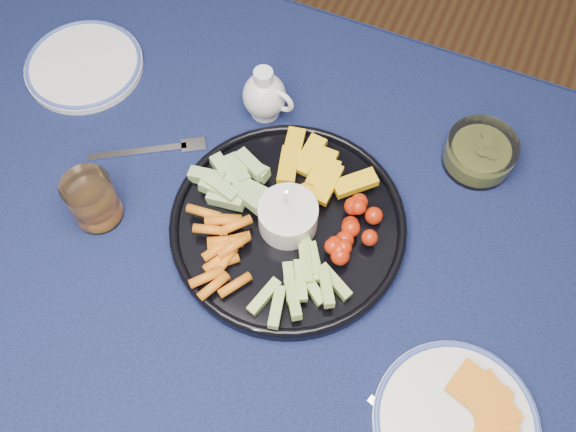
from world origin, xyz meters
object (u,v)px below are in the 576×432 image
at_px(pickle_bowl, 479,154).
at_px(side_plate_extra, 84,65).
at_px(crudite_platter, 287,222).
at_px(creamer_pitcher, 265,96).
at_px(cheese_plate, 457,423).
at_px(juice_tumbler, 94,202).
at_px(dining_table, 256,303).

distance_m(pickle_bowl, side_plate_extra, 0.67).
xyz_separation_m(crudite_platter, creamer_pitcher, (-0.12, 0.18, 0.02)).
xyz_separation_m(creamer_pitcher, cheese_plate, (0.43, -0.36, -0.03)).
distance_m(creamer_pitcher, cheese_plate, 0.56).
relative_size(cheese_plate, juice_tumbler, 2.49).
height_order(creamer_pitcher, pickle_bowl, creamer_pitcher).
bearing_deg(creamer_pitcher, dining_table, -68.73).
xyz_separation_m(pickle_bowl, juice_tumbler, (-0.50, -0.32, 0.01)).
bearing_deg(dining_table, side_plate_extra, 150.83).
distance_m(dining_table, cheese_plate, 0.34).
distance_m(dining_table, side_plate_extra, 0.51).
bearing_deg(crudite_platter, side_plate_extra, 162.09).
height_order(pickle_bowl, cheese_plate, pickle_bowl).
xyz_separation_m(cheese_plate, side_plate_extra, (-0.75, 0.32, -0.00)).
bearing_deg(creamer_pitcher, cheese_plate, -39.62).
xyz_separation_m(crudite_platter, cheese_plate, (0.31, -0.17, -0.01)).
xyz_separation_m(dining_table, cheese_plate, (0.32, -0.07, 0.10)).
bearing_deg(creamer_pitcher, side_plate_extra, -172.85).
height_order(juice_tumbler, side_plate_extra, juice_tumbler).
height_order(pickle_bowl, juice_tumbler, juice_tumbler).
height_order(crudite_platter, cheese_plate, crudite_platter).
bearing_deg(side_plate_extra, cheese_plate, -22.74).
relative_size(crudite_platter, creamer_pitcher, 3.58).
xyz_separation_m(creamer_pitcher, side_plate_extra, (-0.32, -0.04, -0.03)).
distance_m(cheese_plate, side_plate_extra, 0.82).
distance_m(crudite_platter, cheese_plate, 0.36).
bearing_deg(pickle_bowl, side_plate_extra, -172.78).
bearing_deg(juice_tumbler, side_plate_extra, 126.49).
height_order(crudite_platter, pickle_bowl, crudite_platter).
height_order(dining_table, cheese_plate, cheese_plate).
bearing_deg(cheese_plate, creamer_pitcher, 140.38).
relative_size(dining_table, cheese_plate, 7.79).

